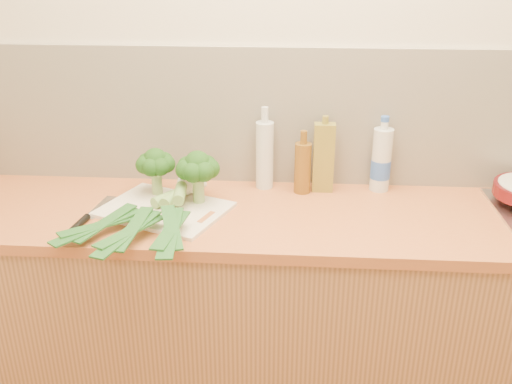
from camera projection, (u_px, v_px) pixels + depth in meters
room_shell at (296, 118)px, 2.22m from camera, size 3.50×3.50×3.50m
counter at (291, 316)px, 2.24m from camera, size 3.20×0.62×0.90m
chopping_board at (164, 209)px, 2.07m from camera, size 0.52×0.45×0.01m
broccoli_left at (156, 164)px, 2.13m from camera, size 0.15×0.15×0.18m
broccoli_right at (198, 168)px, 2.06m from camera, size 0.16×0.16×0.20m
leek_front at (152, 204)px, 2.04m from camera, size 0.43×0.56×0.04m
leek_mid at (162, 206)px, 1.98m from camera, size 0.23×0.62×0.04m
leek_back at (178, 203)px, 1.96m from camera, size 0.12×0.64×0.04m
chefs_knife at (84, 220)px, 1.98m from camera, size 0.07×0.34×0.02m
oil_tin at (324, 157)px, 2.19m from camera, size 0.08×0.05×0.30m
glass_bottle at (265, 154)px, 2.22m from camera, size 0.07×0.07×0.33m
amber_bottle at (303, 167)px, 2.19m from camera, size 0.06×0.06×0.25m
water_bottle at (381, 161)px, 2.21m from camera, size 0.08×0.08×0.28m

